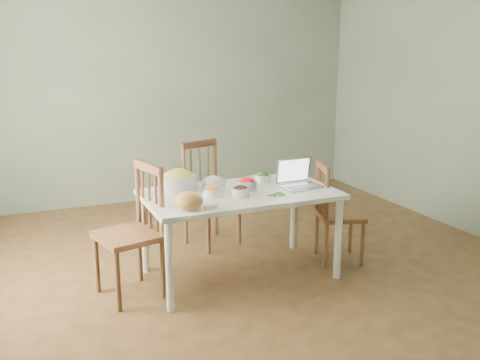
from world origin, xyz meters
name	(u,v)px	position (x,y,z in m)	size (l,w,h in m)	color
floor	(247,270)	(0.00, 0.00, 0.00)	(5.00, 5.00, 0.00)	#402B16
wall_back	(163,91)	(0.00, 2.50, 1.35)	(5.00, 0.00, 2.70)	gray
wall_right	(479,101)	(2.50, 0.00, 1.35)	(0.00, 5.00, 2.70)	gray
dining_table	(240,234)	(-0.09, -0.07, 0.36)	(1.55, 0.87, 0.73)	white
chair_far	(212,195)	(-0.05, 0.71, 0.50)	(0.44, 0.42, 1.00)	#462914
chair_left	(128,233)	(-1.02, -0.08, 0.51)	(0.45, 0.43, 1.02)	#462914
chair_right	(340,213)	(0.85, -0.12, 0.45)	(0.40, 0.38, 0.89)	#462914
bread_boule	(189,201)	(-0.62, -0.36, 0.79)	(0.21, 0.21, 0.13)	tan
butter_stick	(211,207)	(-0.47, -0.41, 0.74)	(0.10, 0.03, 0.03)	silver
bowl_squash	(178,180)	(-0.53, 0.19, 0.81)	(0.29, 0.29, 0.17)	yellow
bowl_carrot	(213,192)	(-0.34, -0.11, 0.77)	(0.15, 0.15, 0.08)	orange
bowl_onion	(214,183)	(-0.25, 0.12, 0.78)	(0.19, 0.19, 0.10)	silver
bowl_mushroom	(240,191)	(-0.15, -0.21, 0.77)	(0.14, 0.14, 0.09)	black
bowl_redpep	(247,184)	(-0.02, -0.03, 0.78)	(0.17, 0.17, 0.10)	red
bowl_broccoli	(263,177)	(0.22, 0.15, 0.77)	(0.14, 0.14, 0.09)	#163A0D
flatbread	(256,178)	(0.21, 0.26, 0.74)	(0.19, 0.19, 0.02)	#CFB885
basil_bunch	(276,194)	(0.13, -0.26, 0.74)	(0.18, 0.18, 0.02)	#224E1F
laptop	(302,174)	(0.44, -0.14, 0.84)	(0.33, 0.26, 0.23)	silver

